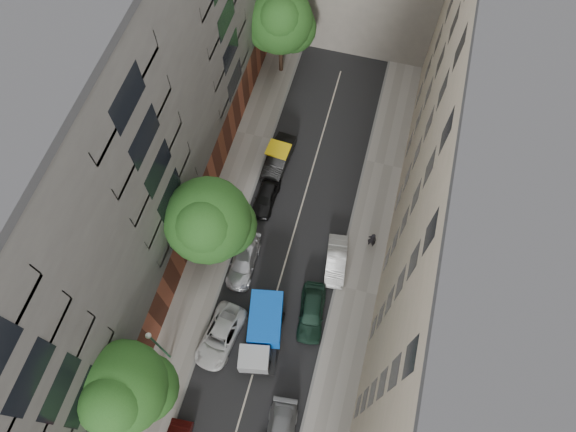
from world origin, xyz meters
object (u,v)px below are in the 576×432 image
(car_left_4, at_px, (266,196))
(lamp_post, at_px, (157,344))
(car_left_2, at_px, (220,336))
(tree_far, at_px, (281,23))
(car_right_3, at_px, (336,261))
(tree_near, at_px, (123,391))
(pedestrian, at_px, (372,240))
(tarp_truck, at_px, (263,331))
(car_left_3, at_px, (244,261))
(car_right_2, at_px, (311,312))
(tree_mid, at_px, (209,223))
(car_left_5, at_px, (279,158))

(car_left_4, xyz_separation_m, lamp_post, (-2.93, -13.32, 3.34))
(car_left_2, distance_m, car_left_4, 11.20)
(tree_far, bearing_deg, car_left_2, -84.53)
(car_right_3, bearing_deg, tree_near, -134.09)
(pedestrian, bearing_deg, tree_near, 62.31)
(car_right_3, height_order, tree_near, tree_near)
(car_right_3, height_order, tree_far, tree_far)
(lamp_post, bearing_deg, tarp_truck, 28.11)
(car_left_3, bearing_deg, car_right_3, 14.33)
(car_right_2, relative_size, car_right_3, 1.09)
(car_right_3, height_order, tree_mid, tree_mid)
(car_left_5, distance_m, car_right_2, 12.88)
(tarp_truck, relative_size, lamp_post, 0.90)
(lamp_post, distance_m, pedestrian, 16.66)
(tree_mid, distance_m, lamp_post, 8.04)
(car_right_3, bearing_deg, lamp_post, -141.91)
(tarp_truck, distance_m, car_right_2, 3.68)
(tree_far, distance_m, lamp_post, 26.34)
(car_left_5, distance_m, tree_mid, 10.84)
(car_right_3, relative_size, lamp_post, 0.64)
(car_right_2, relative_size, tree_near, 0.47)
(car_left_2, distance_m, tree_near, 8.42)
(car_left_2, height_order, car_right_2, car_right_2)
(car_left_5, height_order, car_right_3, car_left_5)
(tarp_truck, height_order, lamp_post, lamp_post)
(tree_far, bearing_deg, car_left_5, -76.11)
(car_left_2, relative_size, car_left_4, 1.24)
(car_right_2, bearing_deg, tree_near, -142.52)
(pedestrian, bearing_deg, car_left_3, 34.85)
(car_left_5, height_order, tree_far, tree_far)
(tarp_truck, xyz_separation_m, tree_mid, (-4.69, 4.64, 4.77))
(car_right_2, relative_size, pedestrian, 2.47)
(car_right_2, height_order, tree_far, tree_far)
(tree_far, distance_m, pedestrian, 18.80)
(car_left_5, bearing_deg, car_right_3, -44.92)
(car_left_3, distance_m, tree_mid, 5.77)
(car_left_5, xyz_separation_m, pedestrian, (8.60, -5.26, 0.28))
(pedestrian, bearing_deg, car_left_5, -21.06)
(lamp_post, relative_size, pedestrian, 3.53)
(car_left_5, height_order, pedestrian, pedestrian)
(car_right_2, distance_m, tree_far, 22.92)
(tarp_truck, height_order, car_left_3, tarp_truck)
(car_left_4, distance_m, car_right_2, 9.77)
(tree_mid, bearing_deg, car_right_2, -17.47)
(car_left_3, relative_size, car_left_5, 0.97)
(pedestrian, bearing_deg, lamp_post, 55.72)
(tree_near, height_order, tree_far, tree_near)
(car_left_5, xyz_separation_m, tree_near, (-3.04, -20.11, 5.69))
(tree_near, relative_size, lamp_post, 1.50)
(car_left_3, distance_m, pedestrian, 9.53)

